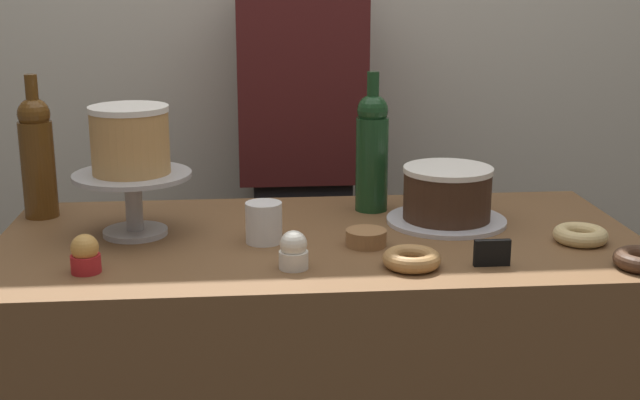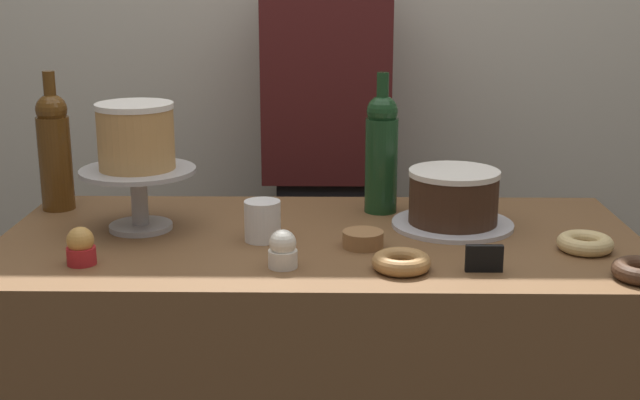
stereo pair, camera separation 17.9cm
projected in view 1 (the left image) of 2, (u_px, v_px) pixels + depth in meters
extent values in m
cube|color=beige|center=(294.00, 16.00, 2.57)|extent=(6.00, 0.05, 2.60)
cylinder|color=#B2B2B7|center=(136.00, 232.00, 1.82)|extent=(0.14, 0.14, 0.01)
cylinder|color=#B2B2B7|center=(134.00, 204.00, 1.80)|extent=(0.04, 0.04, 0.11)
cylinder|color=#B2B2B7|center=(132.00, 175.00, 1.79)|extent=(0.25, 0.25, 0.01)
cylinder|color=tan|center=(130.00, 143.00, 1.77)|extent=(0.16, 0.16, 0.13)
cylinder|color=white|center=(128.00, 109.00, 1.75)|extent=(0.17, 0.17, 0.01)
cylinder|color=silver|center=(446.00, 220.00, 1.91)|extent=(0.27, 0.27, 0.01)
cylinder|color=#3D2619|center=(447.00, 196.00, 1.89)|extent=(0.19, 0.19, 0.11)
cylinder|color=white|center=(448.00, 170.00, 1.88)|extent=(0.20, 0.20, 0.01)
cylinder|color=#5B3814|center=(39.00, 170.00, 1.93)|extent=(0.08, 0.08, 0.22)
sphere|color=#5B3814|center=(34.00, 114.00, 1.90)|extent=(0.07, 0.07, 0.07)
cylinder|color=#5B3814|center=(32.00, 91.00, 1.88)|extent=(0.03, 0.03, 0.08)
cylinder|color=#193D1E|center=(372.00, 164.00, 1.98)|extent=(0.08, 0.08, 0.22)
sphere|color=#193D1E|center=(373.00, 110.00, 1.95)|extent=(0.07, 0.07, 0.07)
cylinder|color=#193D1E|center=(373.00, 88.00, 1.94)|extent=(0.03, 0.03, 0.08)
cylinder|color=white|center=(294.00, 260.00, 1.61)|extent=(0.06, 0.06, 0.03)
sphere|color=white|center=(293.00, 244.00, 1.60)|extent=(0.05, 0.05, 0.05)
cylinder|color=red|center=(86.00, 264.00, 1.59)|extent=(0.06, 0.06, 0.03)
sphere|color=#CC9347|center=(85.00, 248.00, 1.58)|extent=(0.05, 0.05, 0.05)
torus|color=#E0C17F|center=(580.00, 235.00, 1.77)|extent=(0.11, 0.11, 0.03)
torus|color=#B27F47|center=(412.00, 259.00, 1.62)|extent=(0.11, 0.11, 0.03)
cylinder|color=olive|center=(366.00, 243.00, 1.75)|extent=(0.08, 0.08, 0.01)
cylinder|color=olive|center=(366.00, 238.00, 1.74)|extent=(0.08, 0.08, 0.01)
cylinder|color=olive|center=(366.00, 233.00, 1.74)|extent=(0.08, 0.08, 0.01)
cube|color=black|center=(492.00, 253.00, 1.62)|extent=(0.07, 0.01, 0.05)
cylinder|color=white|center=(264.00, 222.00, 1.76)|extent=(0.08, 0.08, 0.08)
cube|color=black|center=(302.00, 313.00, 2.60)|extent=(0.28, 0.18, 0.85)
cube|color=#4C1919|center=(301.00, 83.00, 2.41)|extent=(0.36, 0.22, 0.55)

